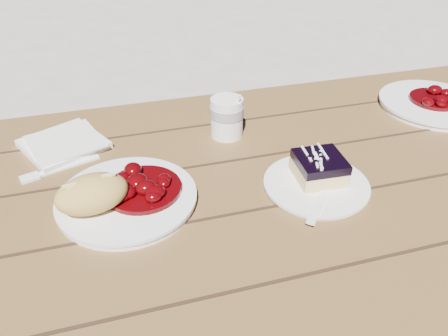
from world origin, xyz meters
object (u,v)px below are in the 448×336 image
object	(u,v)px
picnic_table	(274,238)
bread_roll	(92,194)
dessert_plate	(316,185)
second_plate	(433,104)
blueberry_cake	(319,167)
coffee_cup	(227,117)
main_plate	(127,199)

from	to	relation	value
picnic_table	bread_roll	bearing A→B (deg)	-176.90
picnic_table	dessert_plate	size ratio (longest dim) A/B	10.53
picnic_table	second_plate	bearing A→B (deg)	20.17
blueberry_cake	second_plate	size ratio (longest dim) A/B	0.35
coffee_cup	dessert_plate	bearing A→B (deg)	-65.48
picnic_table	second_plate	xyz separation A→B (m)	(0.48, 0.18, 0.17)
bread_roll	blueberry_cake	distance (m)	0.41
bread_roll	blueberry_cake	xyz separation A→B (m)	(0.41, -0.02, -0.01)
dessert_plate	second_plate	xyz separation A→B (m)	(0.43, 0.23, 0.00)
main_plate	bread_roll	world-z (taller)	bread_roll
bread_roll	second_plate	xyz separation A→B (m)	(0.83, 0.19, -0.04)
picnic_table	bread_roll	size ratio (longest dim) A/B	16.42
picnic_table	main_plate	world-z (taller)	main_plate
blueberry_cake	main_plate	bearing A→B (deg)	177.43
picnic_table	coffee_cup	size ratio (longest dim) A/B	22.66
blueberry_cake	coffee_cup	size ratio (longest dim) A/B	1.02
blueberry_cake	coffee_cup	distance (m)	0.25
dessert_plate	picnic_table	bearing A→B (deg)	137.18
bread_roll	coffee_cup	world-z (taller)	coffee_cup
main_plate	coffee_cup	distance (m)	0.30
second_plate	main_plate	bearing A→B (deg)	-167.21
main_plate	bread_roll	distance (m)	0.07
blueberry_cake	picnic_table	bearing A→B (deg)	154.76
main_plate	blueberry_cake	xyz separation A→B (m)	(0.35, -0.04, 0.03)
dessert_plate	coffee_cup	bearing A→B (deg)	114.52
bread_roll	blueberry_cake	bearing A→B (deg)	-2.11
picnic_table	bread_roll	xyz separation A→B (m)	(-0.35, -0.02, 0.21)
picnic_table	main_plate	size ratio (longest dim) A/B	8.27
dessert_plate	main_plate	bearing A→B (deg)	171.70
dessert_plate	coffee_cup	xyz separation A→B (m)	(-0.11, 0.23, 0.04)
main_plate	coffee_cup	world-z (taller)	coffee_cup
picnic_table	dessert_plate	xyz separation A→B (m)	(0.05, -0.05, 0.17)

